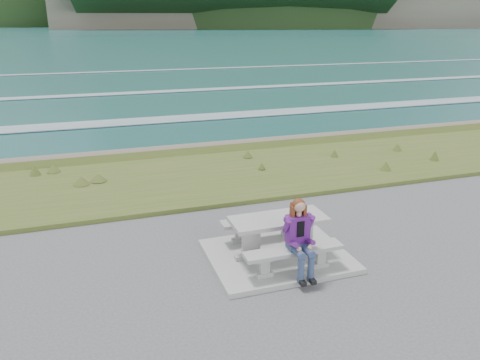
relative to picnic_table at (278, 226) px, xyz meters
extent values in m
cube|color=gray|center=(0.00, 0.00, -0.63)|extent=(2.60, 2.10, 0.10)
cube|color=gray|center=(-0.54, 0.00, -0.54)|extent=(0.62, 0.12, 0.08)
cube|color=gray|center=(-0.54, 0.00, -0.25)|extent=(0.34, 0.09, 0.51)
cube|color=gray|center=(-0.54, 0.00, 0.05)|extent=(0.62, 0.12, 0.08)
cube|color=gray|center=(0.54, 0.00, -0.54)|extent=(0.62, 0.12, 0.08)
cube|color=gray|center=(0.54, 0.00, -0.25)|extent=(0.34, 0.09, 0.51)
cube|color=gray|center=(0.54, 0.00, 0.05)|extent=(0.62, 0.12, 0.08)
cube|color=gray|center=(0.00, 0.00, 0.13)|extent=(1.80, 0.75, 0.08)
cube|color=gray|center=(-0.54, -0.70, -0.54)|extent=(0.30, 0.12, 0.08)
cube|color=gray|center=(-0.54, -0.70, -0.39)|extent=(0.17, 0.09, 0.22)
cube|color=gray|center=(-0.54, -0.70, -0.24)|extent=(0.30, 0.12, 0.08)
cube|color=gray|center=(0.54, -0.70, -0.54)|extent=(0.30, 0.12, 0.08)
cube|color=gray|center=(0.54, -0.70, -0.39)|extent=(0.17, 0.09, 0.22)
cube|color=gray|center=(0.54, -0.70, -0.24)|extent=(0.30, 0.12, 0.08)
cube|color=gray|center=(0.00, -0.70, -0.17)|extent=(1.80, 0.35, 0.07)
cube|color=gray|center=(-0.54, 0.70, -0.54)|extent=(0.30, 0.12, 0.08)
cube|color=gray|center=(-0.54, 0.70, -0.39)|extent=(0.17, 0.09, 0.22)
cube|color=gray|center=(-0.54, 0.70, -0.24)|extent=(0.30, 0.12, 0.08)
cube|color=gray|center=(0.54, 0.70, -0.54)|extent=(0.30, 0.12, 0.08)
cube|color=gray|center=(0.54, 0.70, -0.39)|extent=(0.17, 0.09, 0.22)
cube|color=gray|center=(0.54, 0.70, -0.24)|extent=(0.30, 0.12, 0.08)
cube|color=gray|center=(0.00, 0.70, -0.17)|extent=(1.80, 0.35, 0.07)
cube|color=#405720|center=(0.00, 5.00, -0.68)|extent=(160.00, 4.50, 0.22)
cube|color=brown|center=(0.00, 7.90, -0.68)|extent=(160.00, 0.80, 2.20)
plane|color=#205A5A|center=(0.00, 430.00, -2.48)|extent=(1600.00, 1600.00, 0.00)
cube|color=silver|center=(0.00, 14.00, -2.42)|extent=(220.00, 3.00, 0.06)
cube|color=silver|center=(0.00, 22.00, -2.42)|extent=(220.00, 2.00, 0.06)
cube|color=silver|center=(0.00, 34.00, -2.42)|extent=(220.00, 1.40, 0.06)
cube|color=silver|center=(0.00, 52.00, -2.42)|extent=(220.00, 1.00, 0.06)
cube|color=brown|center=(130.00, 330.00, 6.52)|extent=(296.14, 193.70, 18.00)
ellipsoid|color=black|center=(130.00, 330.00, 9.52)|extent=(311.77, 210.10, 229.82)
cube|color=brown|center=(320.00, 420.00, 6.52)|extent=(224.66, 148.06, 18.00)
ellipsoid|color=black|center=(320.00, 420.00, 9.52)|extent=(236.23, 161.33, 175.74)
cube|color=brown|center=(-40.00, 440.00, 6.52)|extent=(201.55, 149.04, 18.00)
ellipsoid|color=black|center=(-40.00, 440.00, 9.52)|extent=(211.86, 162.91, 148.71)
cube|color=brown|center=(480.00, 520.00, 6.52)|extent=(197.87, 126.05, 18.00)
ellipsoid|color=black|center=(480.00, 520.00, 9.52)|extent=(207.79, 137.80, 128.43)
cube|color=navy|center=(0.07, -0.90, -0.30)|extent=(0.36, 0.67, 0.56)
cube|color=#5F1B7C|center=(0.07, -0.68, 0.23)|extent=(0.39, 0.22, 0.50)
sphere|color=tan|center=(0.07, -0.70, 0.66)|extent=(0.21, 0.21, 0.21)
sphere|color=#552F13|center=(0.07, -0.68, 0.67)|extent=(0.23, 0.23, 0.23)
camera|label=1|loc=(-3.20, -7.34, 3.67)|focal=35.00mm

